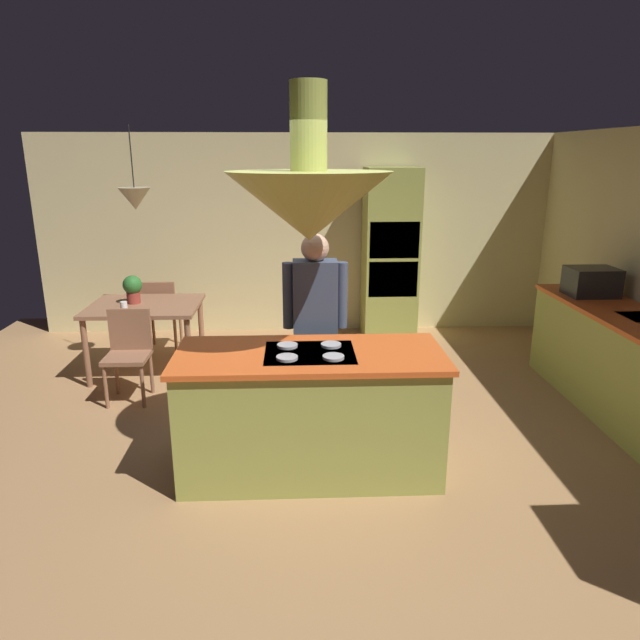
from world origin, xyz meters
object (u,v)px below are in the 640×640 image
dining_table (145,313)px  potted_plant_on_table (133,288)px  kitchen_island (310,412)px  oven_tower (390,255)px  person_at_island (315,321)px  microwave_on_counter (592,282)px  chair_by_back_wall (161,310)px  cup_on_table (124,306)px  chair_facing_island (129,348)px

dining_table → potted_plant_on_table: size_ratio=3.82×
kitchen_island → oven_tower: bearing=71.3°
person_at_island → microwave_on_counter: bearing=17.7°
chair_by_back_wall → oven_tower: bearing=-170.8°
microwave_on_counter → dining_table: bearing=173.4°
chair_by_back_wall → cup_on_table: bearing=81.1°
potted_plant_on_table → microwave_on_counter: size_ratio=0.65×
person_at_island → cup_on_table: 2.25m
chair_by_back_wall → dining_table: bearing=90.0°
kitchen_island → microwave_on_counter: 3.30m
kitchen_island → potted_plant_on_table: potted_plant_on_table is taller
cup_on_table → kitchen_island: bearing=-45.3°
chair_facing_island → cup_on_table: size_ratio=9.67×
potted_plant_on_table → cup_on_table: size_ratio=3.33×
kitchen_island → person_at_island: bearing=84.7°
kitchen_island → potted_plant_on_table: 2.86m
potted_plant_on_table → chair_facing_island: bearing=-80.6°
person_at_island → chair_by_back_wall: person_at_island is taller
oven_tower → chair_by_back_wall: bearing=-170.8°
chair_by_back_wall → potted_plant_on_table: bearing=79.0°
kitchen_island → cup_on_table: size_ratio=21.39×
person_at_island → chair_facing_island: bearing=157.7°
person_at_island → dining_table: bearing=141.3°
oven_tower → potted_plant_on_table: oven_tower is taller
cup_on_table → dining_table: bearing=58.2°
kitchen_island → person_at_island: person_at_island is taller
oven_tower → chair_by_back_wall: (-2.80, -0.45, -0.57)m
dining_table → microwave_on_counter: 4.59m
kitchen_island → dining_table: kitchen_island is taller
kitchen_island → chair_facing_island: (-1.70, 1.41, 0.03)m
kitchen_island → cup_on_table: bearing=134.7°
potted_plant_on_table → oven_tower: bearing=20.4°
person_at_island → chair_by_back_wall: bearing=130.0°
oven_tower → cup_on_table: 3.26m
person_at_island → oven_tower: bearing=67.9°
person_at_island → chair_facing_island: person_at_island is taller
oven_tower → potted_plant_on_table: bearing=-159.6°
chair_by_back_wall → cup_on_table: 0.98m
chair_facing_island → chair_by_back_wall: 1.38m
dining_table → chair_by_back_wall: size_ratio=1.32×
microwave_on_counter → person_at_island: bearing=-162.3°
person_at_island → potted_plant_on_table: bearing=142.1°
chair_facing_island → dining_table: bearing=90.0°
chair_facing_island → chair_by_back_wall: (0.00, 1.38, 0.00)m
dining_table → microwave_on_counter: bearing=-6.6°
chair_by_back_wall → microwave_on_counter: bearing=165.0°
kitchen_island → chair_facing_island: 2.21m
kitchen_island → microwave_on_counter: size_ratio=4.18×
person_at_island → chair_by_back_wall: size_ratio=1.94×
potted_plant_on_table → microwave_on_counter: (4.66, -0.58, 0.15)m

